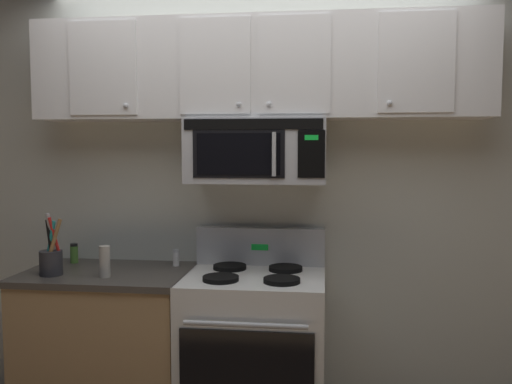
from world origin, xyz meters
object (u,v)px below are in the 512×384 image
object	(u,v)px
salt_shaker	(176,258)
over_range_microwave	(257,151)
utensil_crock_charcoal	(51,258)
spice_jar	(74,253)
stove_range	(255,352)
pepper_mill	(105,262)

from	to	relation	value
salt_shaker	over_range_microwave	bearing A→B (deg)	-7.15
utensil_crock_charcoal	spice_jar	distance (m)	0.32
stove_range	utensil_crock_charcoal	distance (m)	1.22
over_range_microwave	salt_shaker	size ratio (longest dim) A/B	7.70
salt_shaker	utensil_crock_charcoal	bearing A→B (deg)	-153.19
utensil_crock_charcoal	spice_jar	xyz separation A→B (m)	(-0.02, 0.32, -0.03)
stove_range	salt_shaker	xyz separation A→B (m)	(-0.49, 0.18, 0.48)
spice_jar	over_range_microwave	bearing A→B (deg)	-3.62
over_range_microwave	salt_shaker	world-z (taller)	over_range_microwave
over_range_microwave	utensil_crock_charcoal	xyz separation A→B (m)	(-1.10, -0.25, -0.58)
stove_range	over_range_microwave	xyz separation A→B (m)	(-0.00, 0.12, 1.11)
stove_range	spice_jar	distance (m)	1.24
utensil_crock_charcoal	pepper_mill	bearing A→B (deg)	-2.09
stove_range	pepper_mill	world-z (taller)	stove_range
pepper_mill	spice_jar	size ratio (longest dim) A/B	1.44
over_range_microwave	stove_range	bearing A→B (deg)	-89.86
over_range_microwave	utensil_crock_charcoal	size ratio (longest dim) A/B	2.24
stove_range	spice_jar	size ratio (longest dim) A/B	9.52
pepper_mill	spice_jar	bearing A→B (deg)	134.94
pepper_mill	utensil_crock_charcoal	bearing A→B (deg)	177.91
utensil_crock_charcoal	salt_shaker	size ratio (longest dim) A/B	3.44
over_range_microwave	pepper_mill	distance (m)	1.02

